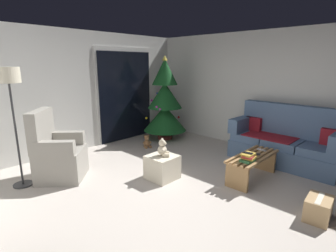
{
  "coord_description": "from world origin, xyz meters",
  "views": [
    {
      "loc": [
        -2.55,
        -2.09,
        1.83
      ],
      "look_at": [
        0.4,
        0.7,
        0.85
      ],
      "focal_mm": 27.8,
      "sensor_mm": 36.0,
      "label": 1
    }
  ],
  "objects_px": {
    "christmas_tree": "(165,103)",
    "armchair": "(58,155)",
    "remote_silver": "(262,150)",
    "floor_lamp": "(9,87)",
    "coffee_table": "(252,163)",
    "teddy_bear_chestnut_by_tree": "(147,142)",
    "book_stack": "(248,158)",
    "ottoman": "(162,167)",
    "cardboard_box_taped_mid_floor": "(318,208)",
    "remote_graphite": "(255,154)",
    "couch": "(285,142)",
    "cell_phone": "(248,153)",
    "remote_white": "(249,155)",
    "teddy_bear_cream": "(163,149)"
  },
  "relations": [
    {
      "from": "armchair",
      "to": "ottoman",
      "type": "distance_m",
      "value": 1.7
    },
    {
      "from": "remote_graphite",
      "to": "armchair",
      "type": "relative_size",
      "value": 0.14
    },
    {
      "from": "coffee_table",
      "to": "armchair",
      "type": "distance_m",
      "value": 3.14
    },
    {
      "from": "remote_white",
      "to": "teddy_bear_cream",
      "type": "height_order",
      "value": "teddy_bear_cream"
    },
    {
      "from": "christmas_tree",
      "to": "ottoman",
      "type": "bearing_deg",
      "value": -137.0
    },
    {
      "from": "remote_white",
      "to": "ottoman",
      "type": "bearing_deg",
      "value": -69.6
    },
    {
      "from": "ottoman",
      "to": "cardboard_box_taped_mid_floor",
      "type": "distance_m",
      "value": 2.22
    },
    {
      "from": "coffee_table",
      "to": "christmas_tree",
      "type": "height_order",
      "value": "christmas_tree"
    },
    {
      "from": "floor_lamp",
      "to": "teddy_bear_chestnut_by_tree",
      "type": "bearing_deg",
      "value": -0.11
    },
    {
      "from": "remote_silver",
      "to": "book_stack",
      "type": "distance_m",
      "value": 0.63
    },
    {
      "from": "teddy_bear_chestnut_by_tree",
      "to": "cardboard_box_taped_mid_floor",
      "type": "xyz_separation_m",
      "value": [
        -0.43,
        -3.54,
        0.02
      ]
    },
    {
      "from": "coffee_table",
      "to": "remote_white",
      "type": "height_order",
      "value": "remote_white"
    },
    {
      "from": "remote_silver",
      "to": "teddy_bear_chestnut_by_tree",
      "type": "height_order",
      "value": "remote_silver"
    },
    {
      "from": "christmas_tree",
      "to": "couch",
      "type": "bearing_deg",
      "value": -82.12
    },
    {
      "from": "remote_white",
      "to": "remote_graphite",
      "type": "distance_m",
      "value": 0.12
    },
    {
      "from": "book_stack",
      "to": "teddy_bear_chestnut_by_tree",
      "type": "xyz_separation_m",
      "value": [
        0.24,
        2.52,
        -0.35
      ]
    },
    {
      "from": "ottoman",
      "to": "remote_graphite",
      "type": "bearing_deg",
      "value": -46.39
    },
    {
      "from": "cardboard_box_taped_mid_floor",
      "to": "remote_graphite",
      "type": "bearing_deg",
      "value": 62.95
    },
    {
      "from": "ottoman",
      "to": "remote_white",
      "type": "bearing_deg",
      "value": -47.76
    },
    {
      "from": "book_stack",
      "to": "ottoman",
      "type": "distance_m",
      "value": 1.35
    },
    {
      "from": "remote_white",
      "to": "floor_lamp",
      "type": "xyz_separation_m",
      "value": [
        -2.59,
        2.4,
        1.09
      ]
    },
    {
      "from": "coffee_table",
      "to": "ottoman",
      "type": "xyz_separation_m",
      "value": [
        -0.98,
        1.07,
        -0.08
      ]
    },
    {
      "from": "remote_white",
      "to": "christmas_tree",
      "type": "relative_size",
      "value": 0.08
    },
    {
      "from": "floor_lamp",
      "to": "cardboard_box_taped_mid_floor",
      "type": "height_order",
      "value": "floor_lamp"
    },
    {
      "from": "remote_graphite",
      "to": "cardboard_box_taped_mid_floor",
      "type": "relative_size",
      "value": 0.38
    },
    {
      "from": "ottoman",
      "to": "teddy_bear_cream",
      "type": "relative_size",
      "value": 1.54
    },
    {
      "from": "cell_phone",
      "to": "remote_silver",
      "type": "bearing_deg",
      "value": -1.34
    },
    {
      "from": "christmas_tree",
      "to": "floor_lamp",
      "type": "height_order",
      "value": "christmas_tree"
    },
    {
      "from": "couch",
      "to": "teddy_bear_chestnut_by_tree",
      "type": "bearing_deg",
      "value": 114.39
    },
    {
      "from": "ottoman",
      "to": "floor_lamp",
      "type": "bearing_deg",
      "value": 140.21
    },
    {
      "from": "couch",
      "to": "remote_graphite",
      "type": "bearing_deg",
      "value": 174.47
    },
    {
      "from": "remote_graphite",
      "to": "floor_lamp",
      "type": "height_order",
      "value": "floor_lamp"
    },
    {
      "from": "christmas_tree",
      "to": "teddy_bear_cream",
      "type": "bearing_deg",
      "value": -136.74
    },
    {
      "from": "remote_white",
      "to": "book_stack",
      "type": "distance_m",
      "value": 0.29
    },
    {
      "from": "coffee_table",
      "to": "teddy_bear_chestnut_by_tree",
      "type": "xyz_separation_m",
      "value": [
        -0.07,
        2.45,
        -0.15
      ]
    },
    {
      "from": "remote_silver",
      "to": "floor_lamp",
      "type": "bearing_deg",
      "value": -34.43
    },
    {
      "from": "book_stack",
      "to": "coffee_table",
      "type": "bearing_deg",
      "value": 12.85
    },
    {
      "from": "christmas_tree",
      "to": "armchair",
      "type": "bearing_deg",
      "value": -173.16
    },
    {
      "from": "remote_graphite",
      "to": "christmas_tree",
      "type": "distance_m",
      "value": 2.78
    },
    {
      "from": "ottoman",
      "to": "teddy_bear_cream",
      "type": "xyz_separation_m",
      "value": [
        0.01,
        -0.01,
        0.31
      ]
    },
    {
      "from": "remote_white",
      "to": "teddy_bear_cream",
      "type": "bearing_deg",
      "value": -69.6
    },
    {
      "from": "remote_white",
      "to": "cardboard_box_taped_mid_floor",
      "type": "xyz_separation_m",
      "value": [
        -0.45,
        -1.14,
        -0.28
      ]
    },
    {
      "from": "floor_lamp",
      "to": "remote_silver",
      "type": "bearing_deg",
      "value": -39.74
    },
    {
      "from": "cell_phone",
      "to": "christmas_tree",
      "type": "relative_size",
      "value": 0.07
    },
    {
      "from": "cell_phone",
      "to": "ottoman",
      "type": "relative_size",
      "value": 0.33
    },
    {
      "from": "floor_lamp",
      "to": "teddy_bear_cream",
      "type": "relative_size",
      "value": 6.25
    },
    {
      "from": "coffee_table",
      "to": "christmas_tree",
      "type": "distance_m",
      "value": 2.81
    },
    {
      "from": "remote_graphite",
      "to": "floor_lamp",
      "type": "bearing_deg",
      "value": 121.69
    },
    {
      "from": "armchair",
      "to": "cardboard_box_taped_mid_floor",
      "type": "relative_size",
      "value": 2.77
    },
    {
      "from": "teddy_bear_cream",
      "to": "teddy_bear_chestnut_by_tree",
      "type": "height_order",
      "value": "teddy_bear_cream"
    }
  ]
}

